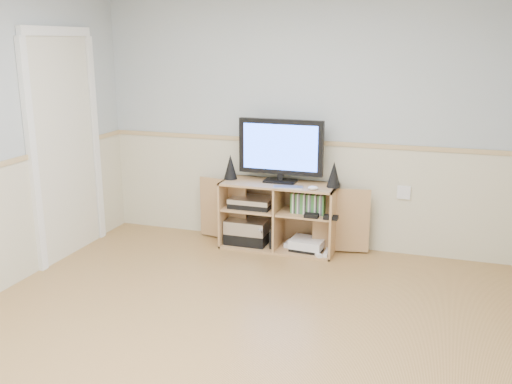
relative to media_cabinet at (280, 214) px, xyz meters
The scene contains 11 objects.
room 2.14m from the media_cabinet, 87.53° to the right, with size 4.04×4.54×2.54m.
media_cabinet is the anchor object (origin of this frame).
monitor 0.64m from the media_cabinet, 90.00° to the right, with size 0.82×0.18×0.60m.
speaker_left 0.67m from the media_cabinet, behind, with size 0.13×0.13×0.24m, color black.
speaker_right 0.68m from the media_cabinet, ahead, with size 0.13×0.13×0.24m, color black.
keyboard 0.40m from the media_cabinet, 56.58° to the right, with size 0.27×0.11×0.01m, color silver.
mouse 0.53m from the media_cabinet, 27.85° to the right, with size 0.10×0.06×0.04m, color white.
av_components 0.32m from the media_cabinet, behind, with size 0.50×0.30×0.47m.
game_consoles 0.39m from the media_cabinet, 12.64° to the right, with size 0.45×0.30×0.11m.
game_cases 0.34m from the media_cabinet, 13.50° to the right, with size 0.32×0.14×0.19m, color #3F8C3F.
wall_outlet 1.18m from the media_cabinet, ahead, with size 0.12×0.03×0.12m, color white.
Camera 1 is at (1.29, -3.04, 1.96)m, focal length 40.00 mm.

